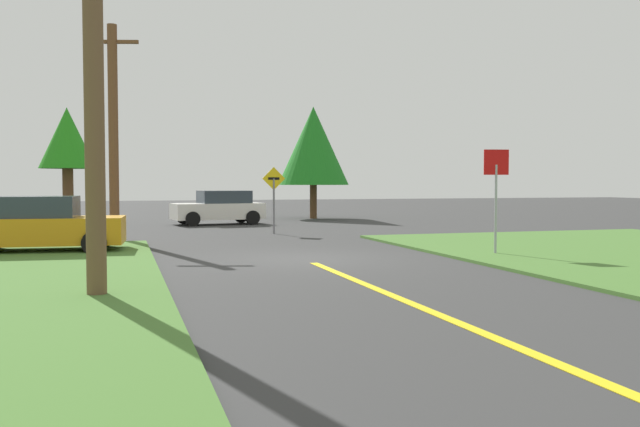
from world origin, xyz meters
The scene contains 10 objects.
ground_plane centered at (0.00, 0.00, 0.00)m, with size 120.00×120.00×0.00m, color #353535.
lane_stripe_center centered at (0.00, -8.00, 0.01)m, with size 0.20×14.00×0.01m, color yellow.
stop_sign centered at (5.23, -0.81, 2.01)m, with size 0.68×0.18×2.90m.
car_approaching_junction centered at (-0.03, 15.22, 0.81)m, with size 4.45×2.51×1.62m.
parked_car_near_building centered at (-6.83, 3.50, 0.81)m, with size 4.65×2.29×1.62m.
utility_pole_near centered at (-5.01, -4.81, 4.08)m, with size 1.79×0.44×7.97m.
utility_pole_mid centered at (-4.79, 7.53, 3.83)m, with size 1.77×0.58×7.46m.
direction_sign centered at (1.17, 8.68, 1.63)m, with size 0.91×0.08×2.61m.
oak_tree_left centered at (5.76, 19.04, 4.04)m, with size 3.95×3.95×6.22m.
pine_tree_center centered at (-6.86, 15.56, 3.94)m, with size 2.51×2.51×5.41m.
Camera 1 is at (-4.60, -16.99, 2.00)m, focal length 37.74 mm.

